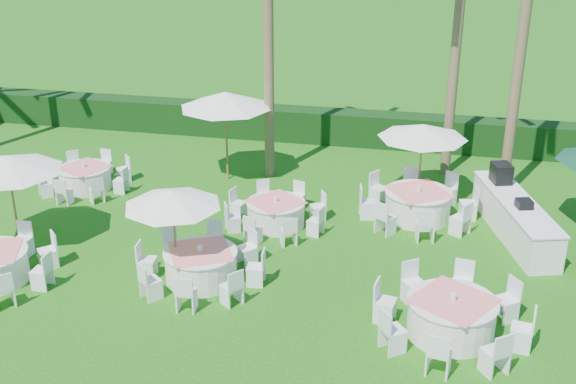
% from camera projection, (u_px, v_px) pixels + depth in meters
% --- Properties ---
extents(ground, '(120.00, 120.00, 0.00)m').
position_uv_depth(ground, '(174.00, 303.00, 16.72)').
color(ground, '#145A0F').
rests_on(ground, ground).
extents(hedge, '(34.00, 1.00, 1.20)m').
position_uv_depth(hedge, '(285.00, 123.00, 27.27)').
color(hedge, black).
rests_on(hedge, ground).
extents(banquet_table_b, '(3.16, 3.16, 0.95)m').
position_uv_depth(banquet_table_b, '(201.00, 265.00, 17.52)').
color(banquet_table_b, white).
rests_on(banquet_table_b, ground).
extents(banquet_table_c, '(3.38, 3.38, 1.01)m').
position_uv_depth(banquet_table_c, '(451.00, 316.00, 15.39)').
color(banquet_table_c, white).
rests_on(banquet_table_c, ground).
extents(banquet_table_d, '(2.89, 2.89, 0.89)m').
position_uv_depth(banquet_table_d, '(85.00, 177.00, 22.85)').
color(banquet_table_d, white).
rests_on(banquet_table_d, ground).
extents(banquet_table_e, '(2.89, 2.89, 0.89)m').
position_uv_depth(banquet_table_e, '(276.00, 213.00, 20.37)').
color(banquet_table_e, white).
rests_on(banquet_table_e, ground).
extents(banquet_table_f, '(3.38, 3.38, 1.01)m').
position_uv_depth(banquet_table_f, '(418.00, 204.00, 20.79)').
color(banquet_table_f, white).
rests_on(banquet_table_f, ground).
extents(umbrella_a, '(2.78, 2.78, 2.56)m').
position_uv_depth(umbrella_a, '(7.00, 164.00, 18.48)').
color(umbrella_a, brown).
rests_on(umbrella_a, ground).
extents(umbrella_b, '(2.38, 2.38, 2.28)m').
position_uv_depth(umbrella_b, '(172.00, 198.00, 17.10)').
color(umbrella_b, brown).
rests_on(umbrella_b, ground).
extents(umbrella_c, '(2.94, 2.94, 2.94)m').
position_uv_depth(umbrella_c, '(225.00, 100.00, 22.70)').
color(umbrella_c, brown).
rests_on(umbrella_c, ground).
extents(umbrella_d, '(2.68, 2.68, 2.39)m').
position_uv_depth(umbrella_d, '(423.00, 131.00, 21.42)').
color(umbrella_d, brown).
rests_on(umbrella_d, ground).
extents(buffet_table, '(2.20, 4.60, 1.61)m').
position_uv_depth(buffet_table, '(514.00, 216.00, 19.74)').
color(buffet_table, white).
rests_on(buffet_table, ground).
extents(palm_d, '(4.40, 4.16, 8.21)m').
position_uv_depth(palm_d, '(457.00, 37.00, 22.46)').
color(palm_d, brown).
rests_on(palm_d, ground).
extents(palm_e, '(4.27, 4.36, 9.88)m').
position_uv_depth(palm_e, '(525.00, 20.00, 20.37)').
color(palm_e, brown).
rests_on(palm_e, ground).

